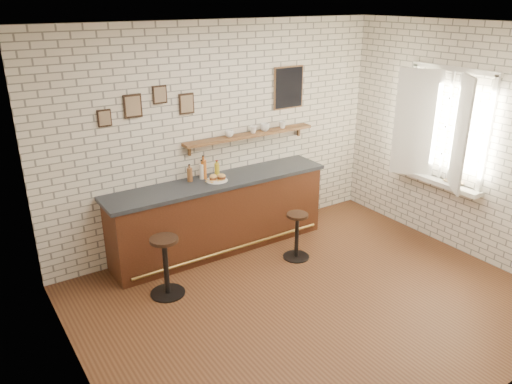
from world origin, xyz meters
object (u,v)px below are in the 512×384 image
bitters_bottle_white (202,171)px  bar_stool_right (297,234)px  book_lower (447,182)px  condiment_bottle_yellow (217,169)px  shelf_cup_d (283,125)px  bitters_bottle_brown (190,174)px  shelf_cup_b (253,130)px  sandwich_plate (217,180)px  bar_stool_left (166,265)px  bar_counter (220,215)px  bitters_bottle_amber (204,169)px  shelf_cup_a (229,134)px  ciabatta_sandwich (217,177)px  shelf_cup_c (265,127)px  book_upper (449,181)px

bitters_bottle_white → bar_stool_right: size_ratio=0.41×
bar_stool_right → book_lower: (1.89, -0.81, 0.60)m
condiment_bottle_yellow → shelf_cup_d: bearing=2.5°
bitters_bottle_brown → shelf_cup_b: 1.11m
sandwich_plate → bar_stool_left: sandwich_plate is taller
bar_counter → bitters_bottle_amber: (-0.14, 0.15, 0.63)m
condiment_bottle_yellow → shelf_cup_b: bearing=4.5°
bitters_bottle_brown → shelf_cup_a: size_ratio=1.99×
book_lower → sandwich_plate: bearing=161.7°
bar_counter → shelf_cup_a: shelf_cup_a is taller
bitters_bottle_amber → shelf_cup_a: (0.43, 0.05, 0.41)m
shelf_cup_d → ciabatta_sandwich: bearing=171.1°
shelf_cup_c → book_lower: shelf_cup_c is taller
sandwich_plate → bitters_bottle_brown: size_ratio=1.20×
shelf_cup_c → book_upper: size_ratio=0.60×
bar_stool_right → shelf_cup_b: 1.56m
shelf_cup_b → shelf_cup_c: shelf_cup_c is taller
shelf_cup_d → book_upper: size_ratio=0.45×
shelf_cup_b → shelf_cup_d: (0.50, 0.00, -0.00)m
sandwich_plate → shelf_cup_d: size_ratio=2.71×
book_upper → book_lower: bearing=123.0°
sandwich_plate → bar_stool_left: (-1.04, -0.64, -0.63)m
sandwich_plate → book_lower: bearing=-30.8°
shelf_cup_a → shelf_cup_d: shelf_cup_d is taller
bar_counter → bitters_bottle_white: bitters_bottle_white is taller
bitters_bottle_amber → shelf_cup_d: (1.31, 0.05, 0.41)m
bitters_bottle_brown → bar_stool_right: bearing=-41.7°
book_upper → sandwich_plate: bearing=-178.1°
bar_stool_right → shelf_cup_b: (-0.04, 0.99, 1.21)m
sandwich_plate → shelf_cup_a: bearing=33.6°
ciabatta_sandwich → shelf_cup_b: shelf_cup_b is taller
shelf_cup_a → book_lower: shelf_cup_a is taller
ciabatta_sandwich → bar_stool_left: bearing=-148.8°
bitters_bottle_brown → shelf_cup_a: (0.63, 0.05, 0.44)m
shelf_cup_b → book_lower: (1.93, -1.80, -0.61)m
condiment_bottle_yellow → book_upper: 3.10m
bar_stool_right → book_upper: book_upper is taller
bitters_bottle_amber → condiment_bottle_yellow: 0.20m
bar_counter → bitters_bottle_amber: bitters_bottle_amber is taller
bitters_bottle_white → condiment_bottle_yellow: bearing=0.0°
shelf_cup_b → book_lower: bearing=-79.8°
bitters_bottle_amber → shelf_cup_b: bearing=3.4°
bar_counter → shelf_cup_d: (1.17, 0.20, 1.04)m
sandwich_plate → ciabatta_sandwich: bearing=0.0°
sandwich_plate → shelf_cup_a: (0.33, 0.22, 0.53)m
sandwich_plate → book_upper: (2.65, -1.60, -0.06)m
bar_counter → shelf_cup_d: bearing=9.7°
bar_counter → condiment_bottle_yellow: size_ratio=14.36×
sandwich_plate → bitters_bottle_brown: 0.36m
shelf_cup_c → bitters_bottle_white: bearing=107.9°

